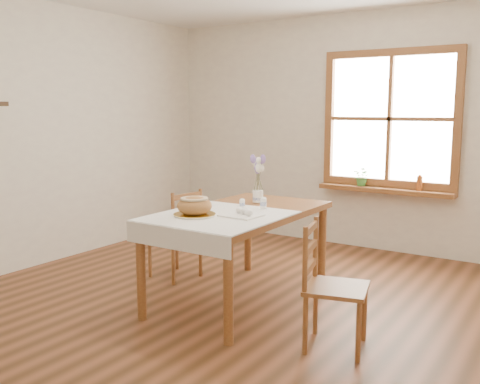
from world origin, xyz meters
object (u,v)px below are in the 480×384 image
Objects in this scene: bread_plate at (195,215)px; flower_vase at (258,197)px; dining_table at (240,221)px; chair_right at (337,286)px; chair_left at (175,233)px.

flower_vase is (0.08, 0.78, 0.03)m from bread_plate.
bread_plate reaches higher than dining_table.
chair_right is 8.24× the size of flower_vase.
dining_table is 5.20× the size of bread_plate.
bread_plate is at bearing 58.89° from chair_left.
dining_table is at bearing 86.50° from chair_left.
flower_vase is at bearing 112.16° from chair_left.
bread_plate is (0.71, -0.60, 0.35)m from chair_left.
bread_plate is (-1.15, -0.02, 0.35)m from chair_right.
dining_table is at bearing -81.08° from flower_vase.
dining_table is at bearing 71.00° from bread_plate.
dining_table is 15.78× the size of flower_vase.
chair_right is at bearing 0.85° from bread_plate.
chair_left is at bearing 167.14° from dining_table.
chair_right is at bearing -21.36° from dining_table.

